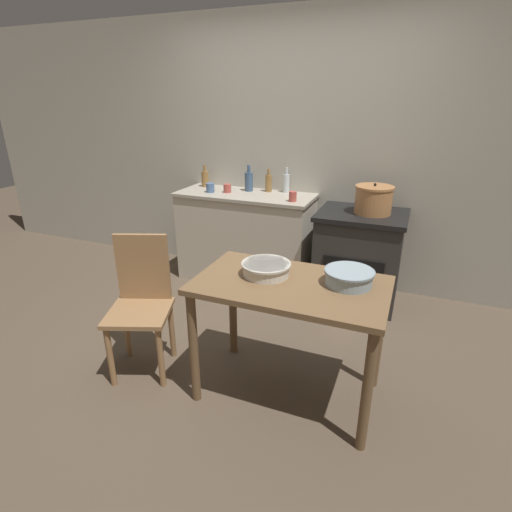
# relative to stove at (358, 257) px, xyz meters

# --- Properties ---
(ground_plane) EXTENTS (14.00, 14.00, 0.00)m
(ground_plane) POSITION_rel_stove_xyz_m (-0.72, -1.24, -0.43)
(ground_plane) COLOR brown
(wall_back) EXTENTS (8.00, 0.07, 2.55)m
(wall_back) POSITION_rel_stove_xyz_m (-0.72, 0.35, 0.85)
(wall_back) COLOR #B2AD9E
(wall_back) RESTS_ON ground_plane
(counter_cabinet) EXTENTS (1.36, 0.56, 0.91)m
(counter_cabinet) POSITION_rel_stove_xyz_m (-1.15, 0.05, 0.03)
(counter_cabinet) COLOR beige
(counter_cabinet) RESTS_ON ground_plane
(stove) EXTENTS (0.77, 0.66, 0.85)m
(stove) POSITION_rel_stove_xyz_m (0.00, 0.00, 0.00)
(stove) COLOR #2D2B28
(stove) RESTS_ON ground_plane
(work_table) EXTENTS (1.12, 0.65, 0.78)m
(work_table) POSITION_rel_stove_xyz_m (-0.20, -1.48, 0.24)
(work_table) COLOR brown
(work_table) RESTS_ON ground_plane
(chair) EXTENTS (0.52, 0.52, 0.94)m
(chair) POSITION_rel_stove_xyz_m (-1.22, -1.57, 0.08)
(chair) COLOR #997047
(chair) RESTS_ON ground_plane
(flour_sack) EXTENTS (0.26, 0.18, 0.31)m
(flour_sack) POSITION_rel_stove_xyz_m (-0.00, -0.49, -0.27)
(flour_sack) COLOR beige
(flour_sack) RESTS_ON ground_plane
(stock_pot) EXTENTS (0.33, 0.33, 0.26)m
(stock_pot) POSITION_rel_stove_xyz_m (0.08, 0.00, 0.54)
(stock_pot) COLOR #B77A47
(stock_pot) RESTS_ON stove
(mixing_bowl_large) EXTENTS (0.30, 0.30, 0.08)m
(mixing_bowl_large) POSITION_rel_stove_xyz_m (-0.37, -1.43, 0.40)
(mixing_bowl_large) COLOR silver
(mixing_bowl_large) RESTS_ON work_table
(mixing_bowl_small) EXTENTS (0.29, 0.29, 0.09)m
(mixing_bowl_small) POSITION_rel_stove_xyz_m (0.12, -1.38, 0.41)
(mixing_bowl_small) COLOR #93A8B2
(mixing_bowl_small) RESTS_ON work_table
(bottle_far_left) EXTENTS (0.08, 0.08, 0.26)m
(bottle_far_left) POSITION_rel_stove_xyz_m (-1.16, 0.16, 0.58)
(bottle_far_left) COLOR #3D5675
(bottle_far_left) RESTS_ON counter_cabinet
(bottle_left) EXTENTS (0.07, 0.07, 0.23)m
(bottle_left) POSITION_rel_stove_xyz_m (-0.96, 0.21, 0.57)
(bottle_left) COLOR olive
(bottle_left) RESTS_ON counter_cabinet
(bottle_mid_left) EXTENTS (0.06, 0.06, 0.24)m
(bottle_mid_left) POSITION_rel_stove_xyz_m (-0.79, 0.24, 0.58)
(bottle_mid_left) COLOR silver
(bottle_mid_left) RESTS_ON counter_cabinet
(bottle_center_left) EXTENTS (0.07, 0.07, 0.22)m
(bottle_center_left) POSITION_rel_stove_xyz_m (-1.67, 0.18, 0.57)
(bottle_center_left) COLOR olive
(bottle_center_left) RESTS_ON counter_cabinet
(cup_center) EXTENTS (0.08, 0.08, 0.09)m
(cup_center) POSITION_rel_stove_xyz_m (-1.49, -0.04, 0.53)
(cup_center) COLOR #4C6B99
(cup_center) RESTS_ON counter_cabinet
(cup_center_right) EXTENTS (0.07, 0.07, 0.09)m
(cup_center_right) POSITION_rel_stove_xyz_m (-0.62, -0.09, 0.53)
(cup_center_right) COLOR #B74C42
(cup_center_right) RESTS_ON counter_cabinet
(cup_mid_right) EXTENTS (0.07, 0.07, 0.08)m
(cup_mid_right) POSITION_rel_stove_xyz_m (-1.33, 0.02, 0.53)
(cup_mid_right) COLOR #B74C42
(cup_mid_right) RESTS_ON counter_cabinet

